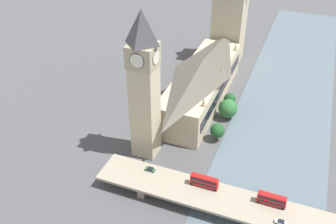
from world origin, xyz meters
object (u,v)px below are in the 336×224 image
(parliament_hall, at_px, (202,81))
(victoria_tower, at_px, (229,21))
(car_northbound_lead, at_px, (150,169))
(double_decker_bus_rear, at_px, (272,199))
(car_northbound_tail, at_px, (281,222))
(road_bridge, at_px, (258,211))
(clock_tower, at_px, (144,83))
(double_decker_bus_lead, at_px, (204,181))

(parliament_hall, xyz_separation_m, victoria_tower, (0.06, -56.75, 14.27))
(victoria_tower, xyz_separation_m, car_northbound_lead, (0.87, 126.36, -20.39))
(parliament_hall, xyz_separation_m, car_northbound_lead, (0.93, 69.61, -6.11))
(double_decker_bus_rear, relative_size, car_northbound_lead, 2.57)
(victoria_tower, xyz_separation_m, car_northbound_tail, (-53.89, 134.38, -20.39))
(parliament_hall, height_order, road_bridge, parliament_hall)
(car_northbound_lead, bearing_deg, clock_tower, -61.00)
(victoria_tower, relative_size, double_decker_bus_lead, 5.09)
(parliament_hall, height_order, clock_tower, clock_tower)
(double_decker_bus_rear, bearing_deg, car_northbound_tail, 120.87)
(double_decker_bus_rear, distance_m, car_northbound_lead, 50.06)
(car_northbound_lead, bearing_deg, double_decker_bus_rear, 179.89)
(road_bridge, xyz_separation_m, double_decker_bus_lead, (22.50, -3.61, 3.91))
(parliament_hall, distance_m, victoria_tower, 58.52)
(road_bridge, bearing_deg, parliament_hall, -58.44)
(car_northbound_tail, bearing_deg, clock_tower, -21.45)
(road_bridge, relative_size, car_northbound_tail, 30.85)
(parliament_hall, xyz_separation_m, road_bridge, (-45.23, 73.64, -8.00))
(car_northbound_tail, bearing_deg, parliament_hall, -55.26)
(car_northbound_lead, bearing_deg, road_bridge, 175.02)
(parliament_hall, relative_size, road_bridge, 0.66)
(parliament_hall, distance_m, double_decker_bus_lead, 73.74)
(victoria_tower, relative_size, car_northbound_lead, 13.77)
(clock_tower, bearing_deg, double_decker_bus_lead, 151.98)
(road_bridge, distance_m, double_decker_bus_rear, 6.66)
(parliament_hall, distance_m, car_northbound_lead, 69.89)
(clock_tower, xyz_separation_m, car_northbound_tail, (-64.33, 25.28, -30.21))
(clock_tower, height_order, double_decker_bus_rear, clock_tower)
(parliament_hall, bearing_deg, road_bridge, 121.56)
(parliament_hall, distance_m, road_bridge, 86.79)
(clock_tower, relative_size, double_decker_bus_rear, 6.33)
(clock_tower, height_order, car_northbound_tail, clock_tower)
(double_decker_bus_rear, bearing_deg, parliament_hall, -54.84)
(parliament_hall, xyz_separation_m, double_decker_bus_rear, (-49.10, 69.70, -4.26))
(double_decker_bus_rear, bearing_deg, double_decker_bus_lead, 0.71)
(double_decker_bus_lead, distance_m, car_northbound_tail, 32.08)
(double_decker_bus_lead, xyz_separation_m, car_northbound_tail, (-31.10, 7.60, -2.02))
(car_northbound_lead, height_order, car_northbound_tail, car_northbound_lead)
(car_northbound_lead, bearing_deg, double_decker_bus_lead, 178.98)
(victoria_tower, xyz_separation_m, double_decker_bus_lead, (-22.79, 126.78, -18.37))
(clock_tower, distance_m, double_decker_bus_rear, 68.24)
(victoria_tower, bearing_deg, clock_tower, 84.53)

